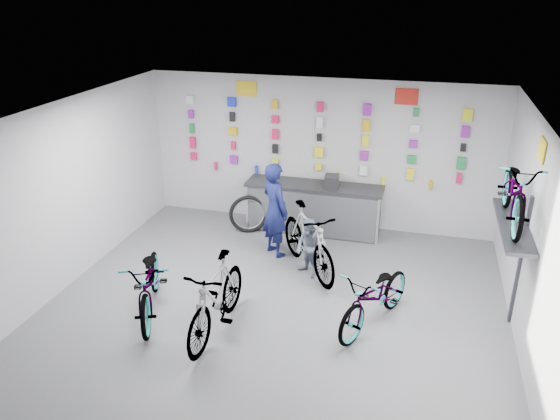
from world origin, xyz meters
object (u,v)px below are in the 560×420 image
(bike_left, at_px, (150,282))
(clerk, at_px, (275,210))
(counter, at_px, (314,209))
(bike_service, at_px, (308,240))
(bike_right, at_px, (376,297))
(bike_center, at_px, (216,298))
(customer, at_px, (309,248))

(bike_left, distance_m, clerk, 2.71)
(counter, distance_m, bike_service, 1.65)
(bike_left, relative_size, bike_right, 1.08)
(bike_center, xyz_separation_m, customer, (0.91, 1.95, -0.05))
(counter, height_order, bike_service, bike_service)
(bike_right, relative_size, customer, 1.75)
(bike_left, relative_size, clerk, 1.11)
(counter, bearing_deg, bike_left, -116.86)
(counter, height_order, bike_left, bike_left)
(customer, bearing_deg, bike_service, 145.79)
(bike_right, bearing_deg, bike_center, -136.08)
(bike_service, xyz_separation_m, clerk, (-0.73, 0.50, 0.28))
(counter, bearing_deg, bike_right, -62.67)
(bike_right, xyz_separation_m, clerk, (-2.02, 1.84, 0.40))
(bike_service, height_order, customer, bike_service)
(bike_right, distance_m, bike_service, 1.87)
(bike_service, bearing_deg, counter, 60.92)
(bike_service, bearing_deg, bike_right, -83.66)
(counter, bearing_deg, bike_center, -99.46)
(counter, distance_m, bike_right, 3.35)
(bike_service, distance_m, customer, 0.17)
(bike_service, relative_size, clerk, 1.12)
(bike_left, xyz_separation_m, bike_center, (1.15, -0.23, 0.06))
(bike_left, height_order, customer, customer)
(counter, xyz_separation_m, customer, (0.29, -1.78, 0.03))
(bike_center, distance_m, bike_right, 2.29)
(bike_service, bearing_deg, customer, -110.01)
(bike_right, bearing_deg, bike_left, -146.40)
(bike_center, bearing_deg, counter, 82.90)
(bike_center, height_order, bike_service, bike_service)
(bike_service, xyz_separation_m, customer, (0.05, -0.15, -0.07))
(bike_left, distance_m, bike_right, 3.35)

